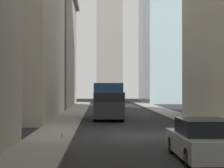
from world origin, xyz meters
TOP-DOWN VIEW (x-y plane):
  - ground_plane at (0.00, 0.00)m, footprint 135.00×135.00m
  - sidewalk_right at (0.00, 4.50)m, footprint 90.00×2.20m
  - building_right_far at (31.68, 10.59)m, footprint 19.52×10.50m
  - delivery_truck at (10.55, 1.40)m, footprint 6.46×2.25m
  - sedan_silver at (-6.80, -1.40)m, footprint 4.30×1.78m
  - discarded_bottle at (-1.92, 3.89)m, footprint 0.07×0.07m

SIDE VIEW (x-z plane):
  - ground_plane at x=0.00m, z-range 0.00..0.00m
  - sidewalk_right at x=0.00m, z-range 0.00..0.14m
  - discarded_bottle at x=-1.92m, z-range 0.11..0.38m
  - sedan_silver at x=-6.80m, z-range -0.04..1.37m
  - delivery_truck at x=10.55m, z-range 0.04..2.88m
  - building_right_far at x=31.68m, z-range 0.01..18.83m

